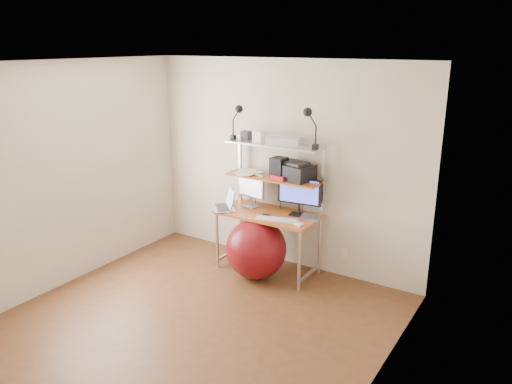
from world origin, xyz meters
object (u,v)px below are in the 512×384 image
laptop (227,204)px  printer (294,171)px  monitor_silver (251,187)px  monitor_black (299,193)px  exercise_ball (256,249)px

laptop → printer: 0.93m
monitor_silver → printer: printer is taller
monitor_black → printer: size_ratio=1.07×
monitor_silver → printer: 0.62m
monitor_silver → monitor_black: bearing=14.4°
monitor_silver → exercise_ball: bearing=-38.3°
monitor_black → laptop: monitor_black is taller
monitor_silver → laptop: size_ratio=1.00×
printer → exercise_ball: bearing=-111.9°
monitor_silver → monitor_black: 0.64m
monitor_silver → exercise_ball: 0.76m
laptop → exercise_ball: size_ratio=0.64×
monitor_silver → printer: bearing=18.1°
laptop → printer: size_ratio=0.93×
monitor_black → laptop: bearing=-169.4°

